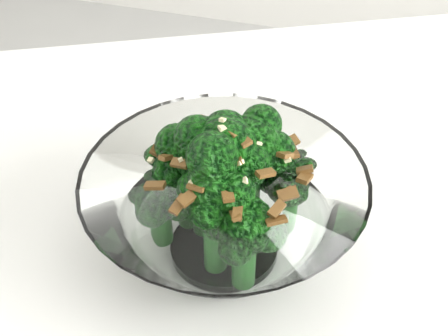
# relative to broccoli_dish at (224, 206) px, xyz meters

# --- Properties ---
(broccoli_dish) EXTENTS (0.21, 0.21, 0.13)m
(broccoli_dish) POSITION_rel_broccoli_dish_xyz_m (0.00, 0.00, 0.00)
(broccoli_dish) COLOR white
(broccoli_dish) RESTS_ON table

